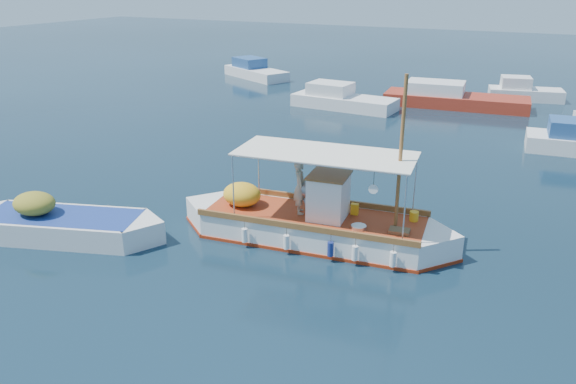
% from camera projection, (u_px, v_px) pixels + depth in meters
% --- Properties ---
extents(ground, '(160.00, 160.00, 0.00)m').
position_uv_depth(ground, '(305.00, 245.00, 18.34)').
color(ground, black).
rests_on(ground, ground).
extents(fishing_caique, '(9.49, 3.31, 5.82)m').
position_uv_depth(fishing_caique, '(312.00, 225.00, 18.58)').
color(fishing_caique, white).
rests_on(fishing_caique, ground).
extents(dinghy, '(6.86, 3.51, 1.76)m').
position_uv_depth(dinghy, '(61.00, 227.00, 18.79)').
color(dinghy, white).
rests_on(dinghy, ground).
extents(bg_boat_nw, '(6.95, 2.82, 1.80)m').
position_uv_depth(bg_boat_nw, '(341.00, 100.00, 37.01)').
color(bg_boat_nw, silver).
rests_on(bg_boat_nw, ground).
extents(bg_boat_n, '(9.46, 3.67, 1.80)m').
position_uv_depth(bg_boat_n, '(451.00, 99.00, 37.41)').
color(bg_boat_n, maroon).
rests_on(bg_boat_n, ground).
extents(bg_boat_far_w, '(6.95, 5.05, 1.80)m').
position_uv_depth(bg_boat_far_w, '(255.00, 72.00, 47.92)').
color(bg_boat_far_w, silver).
rests_on(bg_boat_far_w, ground).
extents(bg_boat_far_n, '(5.18, 2.96, 1.80)m').
position_uv_depth(bg_boat_far_n, '(523.00, 93.00, 39.40)').
color(bg_boat_far_n, silver).
rests_on(bg_boat_far_n, ground).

